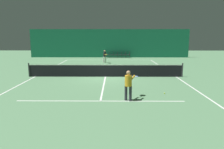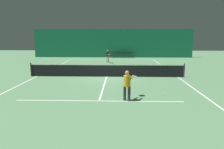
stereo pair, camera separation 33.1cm
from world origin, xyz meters
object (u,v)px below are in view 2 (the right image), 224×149
object	(u,v)px
player_far	(107,55)
courtside_chair_1	(116,54)
player_near	(127,83)
courtside_chair_0	(112,54)
courtside_chair_3	(124,54)
tennis_ball	(164,94)
tennis_net	(107,70)
courtside_chair_4	(128,54)
courtside_chair_2	(120,54)
courtside_chair_5	(132,54)

from	to	relation	value
player_far	courtside_chair_1	distance (m)	6.05
player_near	courtside_chair_0	xyz separation A→B (m)	(-1.45, 20.96, -0.39)
player_far	courtside_chair_3	distance (m)	6.32
player_near	tennis_ball	world-z (taller)	player_near
player_near	tennis_net	bearing A→B (deg)	38.04
tennis_net	courtside_chair_4	world-z (taller)	tennis_net
player_far	courtside_chair_1	size ratio (longest dim) A/B	1.77
courtside_chair_2	courtside_chair_3	xyz separation A→B (m)	(0.57, 0.00, 0.00)
courtside_chair_0	tennis_ball	size ratio (longest dim) A/B	12.73
player_far	courtside_chair_2	size ratio (longest dim) A/B	1.77
courtside_chair_2	courtside_chair_4	bearing A→B (deg)	90.00
tennis_ball	courtside_chair_5	bearing A→B (deg)	91.92
player_near	player_far	distance (m)	15.10
courtside_chair_0	player_far	bearing A→B (deg)	-3.37
player_far	courtside_chair_5	bearing A→B (deg)	140.58
courtside_chair_1	courtside_chair_4	distance (m)	1.71
courtside_chair_3	courtside_chair_2	bearing A→B (deg)	-90.00
courtside_chair_0	courtside_chair_4	bearing A→B (deg)	90.00
player_far	courtside_chair_0	distance (m)	5.99
tennis_ball	player_near	bearing A→B (deg)	-149.30
courtside_chair_4	courtside_chair_5	size ratio (longest dim) A/B	1.00
courtside_chair_4	courtside_chair_5	world-z (taller)	same
tennis_ball	courtside_chair_0	bearing A→B (deg)	100.09
tennis_net	tennis_ball	bearing A→B (deg)	-55.56
player_far	player_near	bearing A→B (deg)	-4.35
courtside_chair_4	tennis_ball	size ratio (longest dim) A/B	12.73
courtside_chair_0	courtside_chair_2	world-z (taller)	same
courtside_chair_5	courtside_chair_1	bearing A→B (deg)	-90.00
tennis_net	courtside_chair_0	bearing A→B (deg)	90.25
player_near	tennis_ball	distance (m)	2.55
player_near	player_far	world-z (taller)	player_near
courtside_chair_3	tennis_net	bearing A→B (deg)	-6.39
courtside_chair_3	courtside_chair_5	xyz separation A→B (m)	(1.14, 0.00, 0.00)
player_far	courtside_chair_2	world-z (taller)	player_far
courtside_chair_3	courtside_chair_5	world-z (taller)	same
player_far	courtside_chair_2	xyz separation A→B (m)	(1.49, 5.96, -0.38)
player_far	courtside_chair_2	bearing A→B (deg)	154.78
player_far	courtside_chair_1	world-z (taller)	player_far
courtside_chair_4	courtside_chair_3	bearing A→B (deg)	-90.00
courtside_chair_1	courtside_chair_4	xyz separation A→B (m)	(1.71, 0.00, 0.00)
player_near	tennis_ball	bearing A→B (deg)	-33.71
tennis_net	courtside_chair_4	distance (m)	14.87
courtside_chair_4	courtside_chair_1	bearing A→B (deg)	-90.00
player_near	courtside_chair_4	xyz separation A→B (m)	(0.84, 20.96, -0.39)
player_far	courtside_chair_3	world-z (taller)	player_far
courtside_chair_2	courtside_chair_3	world-z (taller)	same
courtside_chair_0	courtside_chair_3	world-z (taller)	same
player_far	courtside_chair_5	world-z (taller)	player_far
courtside_chair_4	player_far	bearing A→B (deg)	-23.82
tennis_net	courtside_chair_4	bearing A→B (deg)	81.42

